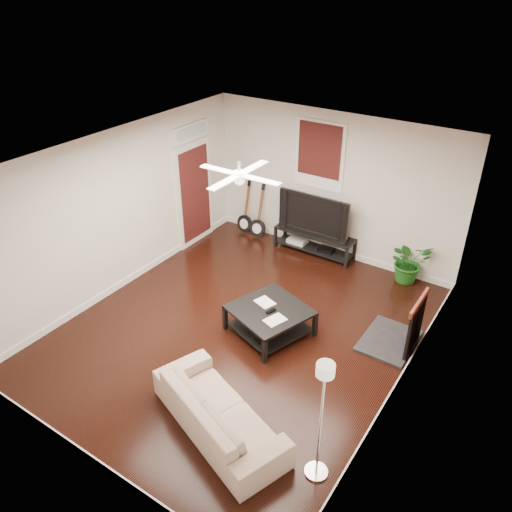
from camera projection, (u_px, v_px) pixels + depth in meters
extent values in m
cube|color=black|center=(242.00, 329.00, 8.05)|extent=(5.00, 6.00, 0.01)
cube|color=white|center=(239.00, 160.00, 6.64)|extent=(5.00, 6.00, 0.01)
cube|color=silver|center=(333.00, 186.00, 9.50)|extent=(5.00, 0.01, 2.80)
cube|color=silver|center=(72.00, 375.00, 5.19)|extent=(5.00, 0.01, 2.80)
cube|color=silver|center=(119.00, 212.00, 8.54)|extent=(0.01, 6.00, 2.80)
cube|color=silver|center=(409.00, 310.00, 6.15)|extent=(0.01, 6.00, 2.80)
cube|color=#A84736|center=(433.00, 273.00, 6.88)|extent=(0.02, 2.20, 2.80)
cube|color=black|center=(402.00, 321.00, 7.49)|extent=(0.80, 1.10, 0.92)
cube|color=#330F0E|center=(320.00, 155.00, 9.35)|extent=(1.00, 0.06, 1.30)
cube|color=white|center=(194.00, 185.00, 9.96)|extent=(0.08, 1.00, 2.50)
cube|color=black|center=(314.00, 243.00, 10.03)|extent=(1.62, 0.43, 0.45)
imported|color=black|center=(317.00, 213.00, 9.72)|extent=(1.45, 0.19, 0.83)
cube|color=black|center=(270.00, 321.00, 7.88)|extent=(1.34, 1.34, 0.44)
imported|color=#C7B695|center=(219.00, 411.00, 6.20)|extent=(2.16, 1.44, 0.59)
imported|color=#1B601B|center=(409.00, 262.00, 9.07)|extent=(0.95, 0.94, 0.80)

